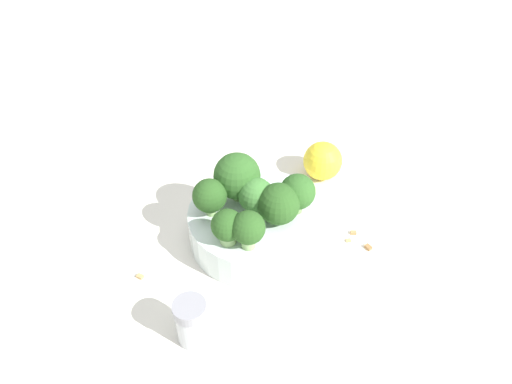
# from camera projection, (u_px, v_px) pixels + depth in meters

# --- Properties ---
(ground_plane) EXTENTS (3.00, 3.00, 0.00)m
(ground_plane) POSITION_uv_depth(u_px,v_px,m) (256.00, 237.00, 0.64)
(ground_plane) COLOR silver
(bowl) EXTENTS (0.17, 0.17, 0.05)m
(bowl) POSITION_uv_depth(u_px,v_px,m) (256.00, 225.00, 0.62)
(bowl) COLOR silver
(bowl) RESTS_ON ground_plane
(broccoli_floret_0) EXTENTS (0.05, 0.05, 0.05)m
(broccoli_floret_0) POSITION_uv_depth(u_px,v_px,m) (279.00, 204.00, 0.58)
(broccoli_floret_0) COLOR #8EB770
(broccoli_floret_0) RESTS_ON bowl
(broccoli_floret_1) EXTENTS (0.06, 0.06, 0.07)m
(broccoli_floret_1) POSITION_uv_depth(u_px,v_px,m) (237.00, 176.00, 0.60)
(broccoli_floret_1) COLOR #7A9E5B
(broccoli_floret_1) RESTS_ON bowl
(broccoli_floret_2) EXTENTS (0.04, 0.04, 0.05)m
(broccoli_floret_2) POSITION_uv_depth(u_px,v_px,m) (248.00, 229.00, 0.55)
(broccoli_floret_2) COLOR #8EB770
(broccoli_floret_2) RESTS_ON bowl
(broccoli_floret_3) EXTENTS (0.04, 0.04, 0.05)m
(broccoli_floret_3) POSITION_uv_depth(u_px,v_px,m) (257.00, 194.00, 0.59)
(broccoli_floret_3) COLOR #7A9E5B
(broccoli_floret_3) RESTS_ON bowl
(broccoli_floret_4) EXTENTS (0.04, 0.04, 0.05)m
(broccoli_floret_4) POSITION_uv_depth(u_px,v_px,m) (297.00, 191.00, 0.59)
(broccoli_floret_4) COLOR #7A9E5B
(broccoli_floret_4) RESTS_ON bowl
(broccoli_floret_5) EXTENTS (0.04, 0.04, 0.05)m
(broccoli_floret_5) POSITION_uv_depth(u_px,v_px,m) (210.00, 198.00, 0.59)
(broccoli_floret_5) COLOR #84AD66
(broccoli_floret_5) RESTS_ON bowl
(broccoli_floret_6) EXTENTS (0.04, 0.04, 0.05)m
(broccoli_floret_6) POSITION_uv_depth(u_px,v_px,m) (227.00, 226.00, 0.56)
(broccoli_floret_6) COLOR #8EB770
(broccoli_floret_6) RESTS_ON bowl
(pepper_shaker) EXTENTS (0.03, 0.03, 0.06)m
(pepper_shaker) POSITION_uv_depth(u_px,v_px,m) (191.00, 322.00, 0.51)
(pepper_shaker) COLOR #B2B7BC
(pepper_shaker) RESTS_ON ground_plane
(lemon_wedge) EXTENTS (0.06, 0.06, 0.06)m
(lemon_wedge) POSITION_uv_depth(u_px,v_px,m) (323.00, 161.00, 0.71)
(lemon_wedge) COLOR yellow
(lemon_wedge) RESTS_ON ground_plane
(almond_crumb_0) EXTENTS (0.01, 0.00, 0.01)m
(almond_crumb_0) POSITION_uv_depth(u_px,v_px,m) (304.00, 198.00, 0.69)
(almond_crumb_0) COLOR tan
(almond_crumb_0) RESTS_ON ground_plane
(almond_crumb_1) EXTENTS (0.01, 0.01, 0.01)m
(almond_crumb_1) POSITION_uv_depth(u_px,v_px,m) (140.00, 276.00, 0.59)
(almond_crumb_1) COLOR tan
(almond_crumb_1) RESTS_ON ground_plane
(almond_crumb_2) EXTENTS (0.00, 0.01, 0.01)m
(almond_crumb_2) POSITION_uv_depth(u_px,v_px,m) (348.00, 240.00, 0.63)
(almond_crumb_2) COLOR tan
(almond_crumb_2) RESTS_ON ground_plane
(almond_crumb_3) EXTENTS (0.01, 0.01, 0.01)m
(almond_crumb_3) POSITION_uv_depth(u_px,v_px,m) (353.00, 229.00, 0.65)
(almond_crumb_3) COLOR #AD7F4C
(almond_crumb_3) RESTS_ON ground_plane
(almond_crumb_4) EXTENTS (0.01, 0.01, 0.01)m
(almond_crumb_4) POSITION_uv_depth(u_px,v_px,m) (368.00, 246.00, 0.62)
(almond_crumb_4) COLOR olive
(almond_crumb_4) RESTS_ON ground_plane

